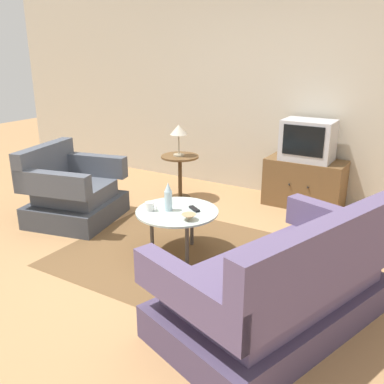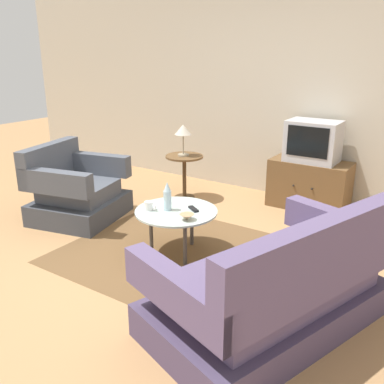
# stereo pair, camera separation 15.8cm
# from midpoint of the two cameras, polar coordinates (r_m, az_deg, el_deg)

# --- Properties ---
(ground_plane) EXTENTS (16.00, 16.00, 0.00)m
(ground_plane) POSITION_cam_midpoint_polar(r_m,az_deg,el_deg) (4.01, -2.65, -8.98)
(ground_plane) COLOR #AD7F51
(back_wall) EXTENTS (9.00, 0.12, 2.70)m
(back_wall) POSITION_cam_midpoint_polar(r_m,az_deg,el_deg) (5.69, 11.96, 13.19)
(back_wall) COLOR #BCB29E
(back_wall) RESTS_ON ground
(area_rug) EXTENTS (2.06, 1.83, 0.00)m
(area_rug) POSITION_cam_midpoint_polar(r_m,az_deg,el_deg) (4.11, -0.96, -8.19)
(area_rug) COLOR brown
(area_rug) RESTS_ON ground
(armchair) EXTENTS (1.05, 1.10, 0.84)m
(armchair) POSITION_cam_midpoint_polar(r_m,az_deg,el_deg) (5.00, -14.54, -0.05)
(armchair) COLOR #3E424B
(armchair) RESTS_ON ground
(couch) EXTENTS (1.45, 1.91, 0.93)m
(couch) POSITION_cam_midpoint_polar(r_m,az_deg,el_deg) (3.04, 12.62, -12.73)
(couch) COLOR #4B3E5C
(couch) RESTS_ON ground
(coffee_table) EXTENTS (0.77, 0.77, 0.44)m
(coffee_table) POSITION_cam_midpoint_polar(r_m,az_deg,el_deg) (3.94, -0.99, -3.01)
(coffee_table) COLOR #B2C6C1
(coffee_table) RESTS_ON ground
(side_table) EXTENTS (0.48, 0.48, 0.58)m
(side_table) POSITION_cam_midpoint_polar(r_m,az_deg,el_deg) (5.43, -0.20, 3.27)
(side_table) COLOR brown
(side_table) RESTS_ON ground
(tv_stand) EXTENTS (0.94, 0.49, 0.59)m
(tv_stand) POSITION_cam_midpoint_polar(r_m,az_deg,el_deg) (5.37, 16.32, 0.99)
(tv_stand) COLOR brown
(tv_stand) RESTS_ON ground
(television) EXTENTS (0.60, 0.42, 0.48)m
(television) POSITION_cam_midpoint_polar(r_m,az_deg,el_deg) (5.23, 16.82, 6.56)
(television) COLOR #B7B7BC
(television) RESTS_ON tv_stand
(table_lamp) EXTENTS (0.21, 0.21, 0.40)m
(table_lamp) POSITION_cam_midpoint_polar(r_m,az_deg,el_deg) (5.32, -0.34, 8.17)
(table_lamp) COLOR #9E937A
(table_lamp) RESTS_ON side_table
(vase) EXTENTS (0.07, 0.07, 0.27)m
(vase) POSITION_cam_midpoint_polar(r_m,az_deg,el_deg) (3.89, -2.17, -0.66)
(vase) COLOR silver
(vase) RESTS_ON coffee_table
(mug) EXTENTS (0.13, 0.08, 0.08)m
(mug) POSITION_cam_midpoint_polar(r_m,az_deg,el_deg) (3.93, -4.64, -1.87)
(mug) COLOR white
(mug) RESTS_ON coffee_table
(bowl) EXTENTS (0.13, 0.13, 0.05)m
(bowl) POSITION_cam_midpoint_polar(r_m,az_deg,el_deg) (3.70, 0.53, -3.39)
(bowl) COLOR tan
(bowl) RESTS_ON coffee_table
(tv_remote_dark) EXTENTS (0.15, 0.12, 0.02)m
(tv_remote_dark) POSITION_cam_midpoint_polar(r_m,az_deg,el_deg) (3.94, 1.35, -2.30)
(tv_remote_dark) COLOR black
(tv_remote_dark) RESTS_ON coffee_table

